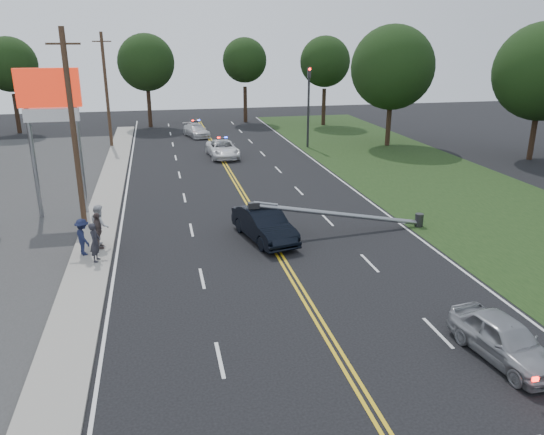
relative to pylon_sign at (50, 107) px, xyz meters
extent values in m
plane|color=black|center=(10.50, -14.00, -6.00)|extent=(120.00, 120.00, 0.00)
cube|color=gray|center=(2.10, -4.00, -5.94)|extent=(1.80, 70.00, 0.12)
cube|color=black|center=(24.00, -4.00, -5.99)|extent=(12.00, 80.00, 0.01)
cube|color=gold|center=(10.50, -4.00, -5.99)|extent=(0.36, 80.00, 0.00)
cylinder|color=gray|center=(-1.20, 0.00, -2.50)|extent=(0.24, 0.24, 7.00)
cylinder|color=gray|center=(1.20, 0.00, -2.50)|extent=(0.24, 0.24, 7.00)
cube|color=red|center=(0.00, 0.00, 1.00)|extent=(3.20, 0.35, 2.00)
cube|color=white|center=(0.00, 0.00, -0.40)|extent=(2.80, 0.30, 0.70)
cylinder|color=#2D2D30|center=(18.80, 16.00, -2.50)|extent=(0.20, 0.20, 7.00)
cube|color=#2D2D30|center=(18.80, 16.00, 0.60)|extent=(0.28, 0.28, 0.90)
sphere|color=#FF0C07|center=(18.80, 15.84, 0.90)|extent=(0.22, 0.22, 0.22)
cylinder|color=#2D2D30|center=(18.60, -6.00, -5.65)|extent=(0.44, 0.44, 0.70)
cylinder|color=gray|center=(14.17, -6.00, -5.02)|extent=(8.90, 0.24, 1.80)
cube|color=#2D2D30|center=(9.74, -6.00, -4.23)|extent=(0.55, 0.32, 0.30)
cylinder|color=#382619|center=(1.30, -2.00, -1.00)|extent=(0.28, 0.28, 10.00)
cube|color=#382619|center=(1.30, -2.00, 3.20)|extent=(1.60, 0.10, 0.10)
cylinder|color=#382619|center=(1.30, 20.00, -1.00)|extent=(0.28, 0.28, 10.00)
cube|color=#382619|center=(1.30, 20.00, 3.20)|extent=(1.60, 0.10, 0.10)
cylinder|color=black|center=(-8.69, 29.94, -3.98)|extent=(0.44, 0.44, 4.03)
sphere|color=black|center=(-8.69, 29.94, 0.95)|extent=(5.48, 5.48, 5.48)
cylinder|color=black|center=(4.80, 31.13, -3.97)|extent=(0.44, 0.44, 4.05)
sphere|color=black|center=(4.80, 31.13, 0.98)|extent=(6.09, 6.09, 6.09)
cylinder|color=black|center=(15.85, 32.43, -3.94)|extent=(0.44, 0.44, 4.11)
sphere|color=black|center=(15.85, 32.43, 1.08)|extent=(5.06, 5.06, 5.06)
cylinder|color=black|center=(24.23, 28.41, -3.96)|extent=(0.44, 0.44, 4.06)
sphere|color=black|center=(24.23, 28.41, 1.00)|extent=(5.55, 5.55, 5.55)
cylinder|color=black|center=(26.30, 15.31, -3.97)|extent=(0.44, 0.44, 4.06)
sphere|color=black|center=(26.30, 15.31, 0.99)|extent=(7.40, 7.40, 7.40)
cylinder|color=black|center=(35.24, 7.18, -3.97)|extent=(0.44, 0.44, 4.05)
sphere|color=black|center=(35.24, 7.18, 0.97)|extent=(7.57, 7.57, 7.57)
imported|color=black|center=(10.23, -6.13, -5.21)|extent=(2.69, 5.01, 1.57)
imported|color=gray|center=(15.39, -17.78, -5.33)|extent=(2.09, 4.12, 1.34)
imported|color=white|center=(10.69, 13.47, -5.31)|extent=(2.54, 5.04, 1.37)
imported|color=silver|center=(9.32, 23.68, -5.37)|extent=(2.81, 4.64, 1.26)
imported|color=#27262E|center=(2.41, -7.42, -5.00)|extent=(0.54, 0.71, 1.76)
imported|color=silver|center=(2.47, -5.51, -4.88)|extent=(0.95, 1.11, 2.00)
imported|color=#191F3F|center=(1.81, -6.54, -5.03)|extent=(1.04, 1.26, 1.69)
imported|color=#554744|center=(2.40, -5.90, -5.01)|extent=(0.49, 1.04, 1.74)
camera|label=1|loc=(5.36, -30.14, 3.44)|focal=35.00mm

